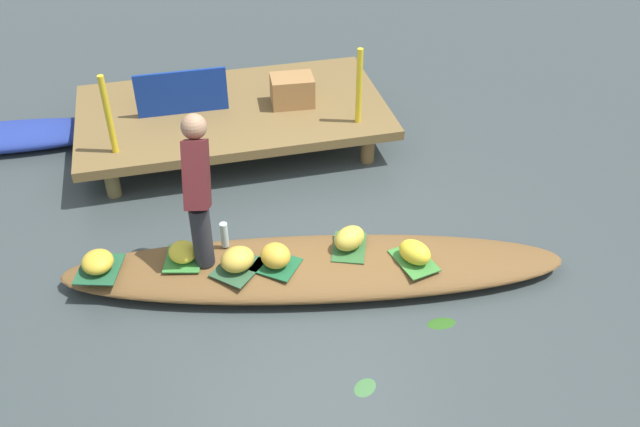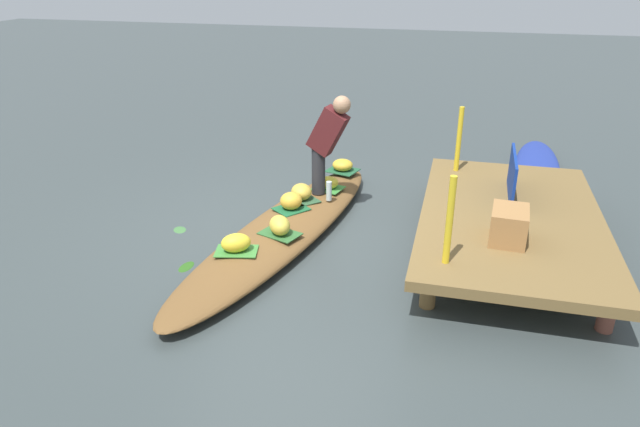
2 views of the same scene
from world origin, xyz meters
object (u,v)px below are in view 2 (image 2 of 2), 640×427
banana_bunch_4 (280,225)px  produce_crate (509,225)px  moored_boat (537,169)px  market_banner (512,176)px  banana_bunch_5 (343,165)px  banana_bunch_0 (291,201)px  banana_bunch_1 (236,243)px  banana_bunch_2 (301,192)px  banana_bunch_3 (328,183)px  vendor_boat (284,230)px  vendor_person (327,139)px  water_bottle (329,191)px

banana_bunch_4 → produce_crate: (-0.01, 2.20, 0.25)m
moored_boat → market_banner: (1.92, -0.49, 0.54)m
banana_bunch_5 → produce_crate: produce_crate is taller
banana_bunch_0 → produce_crate: size_ratio=0.56×
banana_bunch_0 → banana_bunch_1: size_ratio=0.86×
banana_bunch_1 → banana_bunch_2: 1.43m
banana_bunch_3 → market_banner: size_ratio=0.27×
vendor_boat → market_banner: bearing=120.3°
vendor_boat → vendor_person: (-0.85, 0.28, 0.79)m
banana_bunch_1 → banana_bunch_5: (-2.49, 0.51, -0.01)m
banana_bunch_1 → banana_bunch_4: size_ratio=1.00×
vendor_boat → water_bottle: (-0.69, 0.34, 0.22)m
banana_bunch_1 → vendor_person: 1.81m
banana_bunch_5 → banana_bunch_0: bearing=-11.8°
moored_boat → banana_bunch_1: size_ratio=9.33×
banana_bunch_5 → vendor_person: 1.05m
banana_bunch_3 → market_banner: (0.21, 2.09, 0.35)m
banana_bunch_2 → vendor_person: size_ratio=0.23×
banana_bunch_4 → banana_bunch_0: bearing=-173.5°
banana_bunch_3 → banana_bunch_5: size_ratio=0.91×
moored_boat → banana_bunch_3: bearing=-52.3°
moored_boat → banana_bunch_2: 3.53m
banana_bunch_3 → market_banner: bearing=84.3°
vendor_boat → banana_bunch_0: (-0.32, -0.01, 0.21)m
vendor_boat → produce_crate: size_ratio=9.45×
vendor_boat → vendor_person: vendor_person is taller
banana_bunch_2 → market_banner: market_banner is taller
banana_bunch_2 → banana_bunch_3: banana_bunch_2 is taller
produce_crate → vendor_boat: bearing=-97.6°
banana_bunch_0 → produce_crate: 2.37m
moored_boat → banana_bunch_3: size_ratio=10.77×
banana_bunch_0 → vendor_person: (-0.53, 0.29, 0.58)m
banana_bunch_0 → banana_bunch_3: size_ratio=1.00×
banana_bunch_0 → water_bottle: water_bottle is taller
banana_bunch_5 → moored_boat: bearing=112.2°
banana_bunch_3 → banana_bunch_4: bearing=-7.7°
banana_bunch_3 → water_bottle: bearing=14.8°
banana_bunch_1 → banana_bunch_3: size_ratio=1.15×
banana_bunch_1 → market_banner: 3.05m
market_banner → banana_bunch_0: bearing=-77.1°
banana_bunch_4 → banana_bunch_3: bearing=172.3°
banana_bunch_0 → banana_bunch_3: (-0.72, 0.25, -0.03)m
banana_bunch_3 → banana_bunch_2: bearing=-28.0°
vendor_boat → market_banner: market_banner is taller
banana_bunch_4 → vendor_person: size_ratio=0.24×
moored_boat → banana_bunch_3: (1.71, -2.59, 0.18)m
banana_bunch_5 → banana_bunch_1: bearing=-11.5°
banana_bunch_5 → water_bottle: size_ratio=1.19×
banana_bunch_2 → produce_crate: (0.93, 2.24, 0.26)m
moored_boat → produce_crate: size_ratio=6.08×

